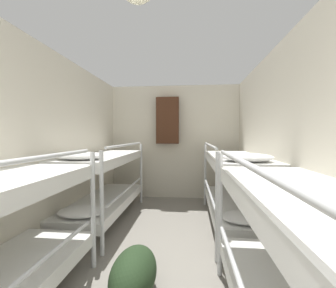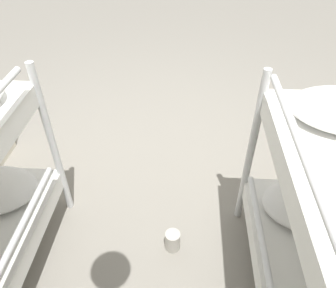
{
  "view_description": "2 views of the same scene",
  "coord_description": "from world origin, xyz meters",
  "px_view_note": "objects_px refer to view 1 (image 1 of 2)",
  "views": [
    {
      "loc": [
        0.33,
        0.41,
        1.26
      ],
      "look_at": [
        0.09,
        2.72,
        1.17
      ],
      "focal_mm": 24.0,
      "sensor_mm": 36.0,
      "label": 1
    },
    {
      "loc": [
        -0.2,
        2.04,
        1.82
      ],
      "look_at": [
        -0.13,
        0.86,
        0.85
      ],
      "focal_mm": 35.0,
      "sensor_mm": 36.0,
      "label": 2
    }
  ],
  "objects_px": {
    "duffel_bag": "(134,274)",
    "bunk_stack_left_far": "(103,181)",
    "hanging_coat": "(167,121)",
    "bunk_stack_right_near": "(328,285)",
    "bunk_stack_right_far": "(235,184)"
  },
  "relations": [
    {
      "from": "duffel_bag",
      "to": "hanging_coat",
      "type": "height_order",
      "value": "hanging_coat"
    },
    {
      "from": "bunk_stack_right_far",
      "to": "hanging_coat",
      "type": "bearing_deg",
      "value": 128.99
    },
    {
      "from": "bunk_stack_right_near",
      "to": "hanging_coat",
      "type": "relative_size",
      "value": 2.11
    },
    {
      "from": "bunk_stack_right_far",
      "to": "bunk_stack_left_far",
      "type": "bearing_deg",
      "value": 180.0
    },
    {
      "from": "bunk_stack_right_near",
      "to": "hanging_coat",
      "type": "distance_m",
      "value": 3.63
    },
    {
      "from": "bunk_stack_right_near",
      "to": "hanging_coat",
      "type": "xyz_separation_m",
      "value": [
        -1.04,
        3.35,
        0.94
      ]
    },
    {
      "from": "hanging_coat",
      "to": "bunk_stack_right_near",
      "type": "bearing_deg",
      "value": -72.71
    },
    {
      "from": "bunk_stack_left_far",
      "to": "duffel_bag",
      "type": "distance_m",
      "value": 1.67
    },
    {
      "from": "bunk_stack_left_far",
      "to": "duffel_bag",
      "type": "height_order",
      "value": "bunk_stack_left_far"
    },
    {
      "from": "bunk_stack_right_near",
      "to": "bunk_stack_right_far",
      "type": "relative_size",
      "value": 1.0
    },
    {
      "from": "duffel_bag",
      "to": "bunk_stack_left_far",
      "type": "bearing_deg",
      "value": 119.99
    },
    {
      "from": "bunk_stack_right_near",
      "to": "bunk_stack_left_far",
      "type": "height_order",
      "value": "same"
    },
    {
      "from": "duffel_bag",
      "to": "hanging_coat",
      "type": "relative_size",
      "value": 0.69
    },
    {
      "from": "bunk_stack_left_far",
      "to": "bunk_stack_right_far",
      "type": "xyz_separation_m",
      "value": [
        1.83,
        0.0,
        0.0
      ]
    },
    {
      "from": "bunk_stack_right_near",
      "to": "duffel_bag",
      "type": "xyz_separation_m",
      "value": [
        -1.03,
        0.67,
        -0.43
      ]
    }
  ]
}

